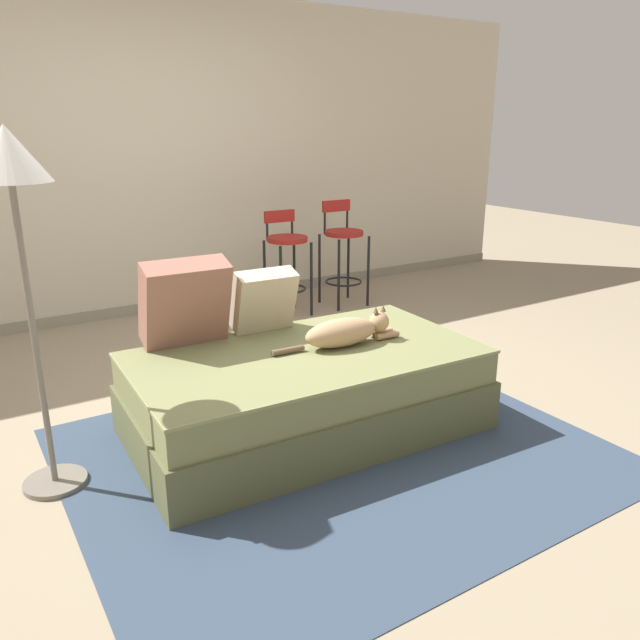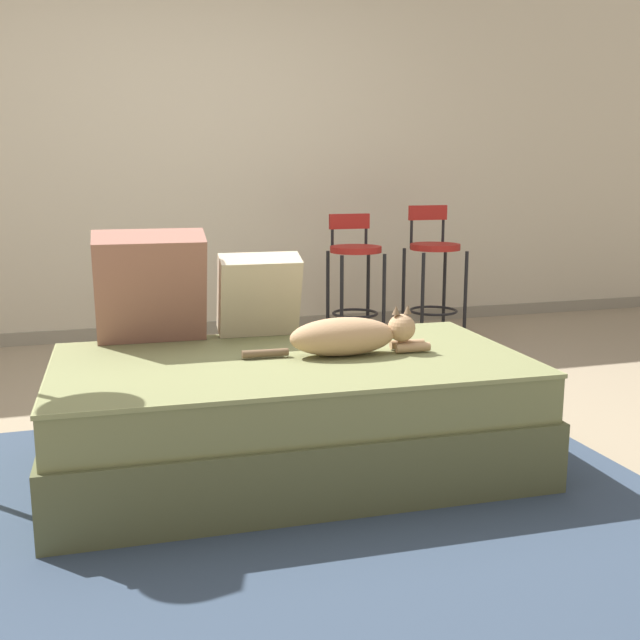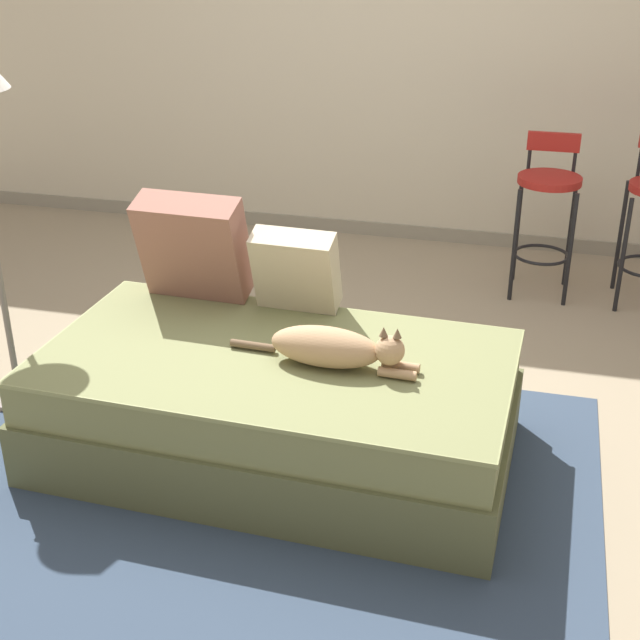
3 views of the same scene
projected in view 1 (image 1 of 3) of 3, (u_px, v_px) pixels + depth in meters
ground_plane at (272, 402)px, 3.70m from camera, size 16.00×16.00×0.00m
wall_back_panel at (141, 159)px, 5.13m from camera, size 8.00×0.10×2.60m
wall_baseboard_trim at (155, 306)px, 5.46m from camera, size 8.00×0.02×0.09m
area_rug at (337, 452)px, 3.13m from camera, size 2.52×2.11×0.01m
couch at (306, 390)px, 3.31m from camera, size 1.85×1.08×0.45m
throw_pillow_corner at (185, 302)px, 3.27m from camera, size 0.46×0.30×0.47m
throw_pillow_middle at (264, 300)px, 3.50m from camera, size 0.35×0.24×0.37m
cat at (346, 332)px, 3.32m from camera, size 0.74×0.19×0.19m
bar_stool_near_window at (287, 253)px, 5.26m from camera, size 0.34×0.34×0.88m
bar_stool_by_doorway at (343, 247)px, 5.55m from camera, size 0.34×0.34×0.93m
floor_lamp at (13, 190)px, 2.46m from camera, size 0.32×0.32×1.58m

